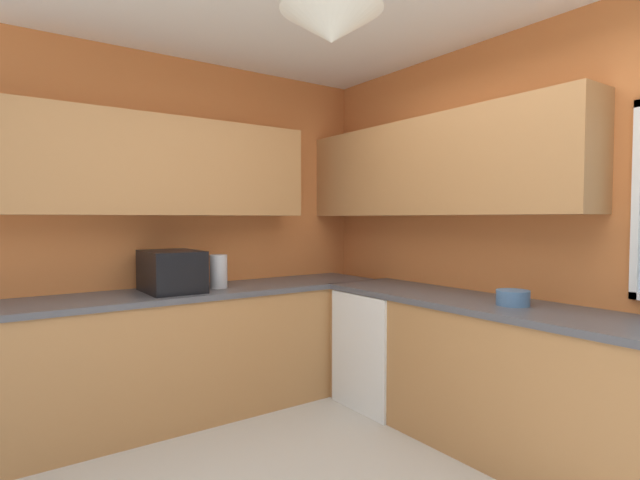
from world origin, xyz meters
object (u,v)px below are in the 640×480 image
at_px(bowl, 513,298).
at_px(kettle, 219,271).
at_px(microwave, 172,271).
at_px(dishwasher, 386,347).

bearing_deg(bowl, kettle, -146.32).
xyz_separation_m(microwave, kettle, (0.02, 0.34, -0.02)).
relative_size(dishwasher, kettle, 3.50).
relative_size(kettle, bowl, 1.28).
distance_m(kettle, bowl, 2.04).
height_order(microwave, bowl, microwave).
height_order(dishwasher, kettle, kettle).
xyz_separation_m(dishwasher, bowl, (1.05, 0.03, 0.52)).
height_order(microwave, kettle, microwave).
bearing_deg(dishwasher, bowl, 1.63).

